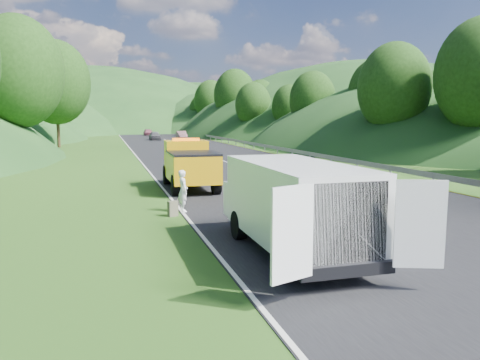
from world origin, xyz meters
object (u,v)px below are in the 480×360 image
object	(u,v)px
white_van	(292,202)
spare_tire	(325,260)
tow_truck	(189,165)
worker	(339,255)
woman	(183,212)
child	(248,216)
suitcase	(173,209)
passing_suv	(303,189)

from	to	relation	value
white_van	spare_tire	world-z (taller)	white_van
tow_truck	worker	bearing A→B (deg)	-80.50
white_van	woman	world-z (taller)	white_van
child	suitcase	distance (m)	2.86
child	passing_suv	distance (m)	7.43
woman	suitcase	xyz separation A→B (m)	(-0.51, -0.74, 0.29)
tow_truck	passing_suv	size ratio (longest dim) A/B	1.03
tow_truck	white_van	xyz separation A→B (m)	(0.68, -12.42, 0.15)
woman	passing_suv	xyz separation A→B (m)	(7.01, 4.27, 0.00)
passing_suv	spare_tire	bearing A→B (deg)	-102.80
woman	tow_truck	bearing A→B (deg)	-18.09
white_van	worker	size ratio (longest dim) A/B	3.63
tow_truck	woman	bearing A→B (deg)	-100.92
spare_tire	child	bearing A→B (deg)	93.48
white_van	suitcase	bearing A→B (deg)	113.60
white_van	passing_suv	size ratio (longest dim) A/B	1.19
suitcase	white_van	bearing A→B (deg)	-66.47
white_van	suitcase	xyz separation A→B (m)	(-2.49, 5.73, -1.13)
spare_tire	woman	bearing A→B (deg)	109.60
child	tow_truck	bearing A→B (deg)	135.55
child	suitcase	size ratio (longest dim) A/B	1.87
woman	passing_suv	world-z (taller)	passing_suv
suitcase	child	bearing A→B (deg)	-14.26
worker	spare_tire	world-z (taller)	worker
tow_truck	spare_tire	distance (m)	13.37
tow_truck	passing_suv	distance (m)	6.09
woman	spare_tire	size ratio (longest dim) A/B	2.46
woman	white_van	bearing A→B (deg)	-168.78
spare_tire	white_van	bearing A→B (deg)	126.63
white_van	child	bearing A→B (deg)	87.06
woman	child	world-z (taller)	woman
tow_truck	white_van	bearing A→B (deg)	-85.48
tow_truck	passing_suv	xyz separation A→B (m)	(5.71, -1.68, -1.28)
tow_truck	child	bearing A→B (deg)	-81.32
spare_tire	suitcase	bearing A→B (deg)	115.39
suitcase	passing_suv	bearing A→B (deg)	33.64
woman	suitcase	distance (m)	0.95
child	spare_tire	world-z (taller)	child
tow_truck	worker	xyz separation A→B (m)	(1.85, -12.96, -1.28)
worker	spare_tire	xyz separation A→B (m)	(-0.55, -0.29, 0.00)
spare_tire	worker	bearing A→B (deg)	27.98
woman	suitcase	size ratio (longest dim) A/B	2.82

